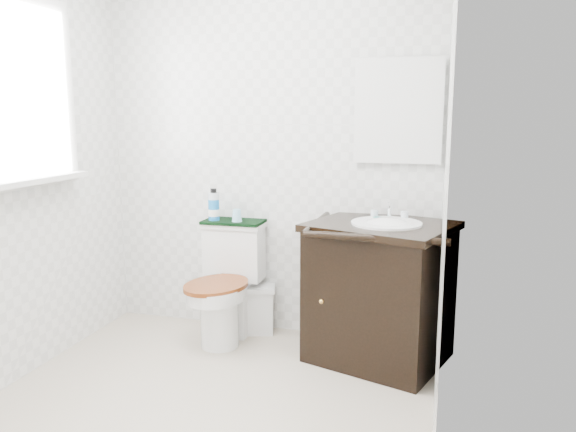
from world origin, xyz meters
The scene contains 12 objects.
floor centered at (0.00, 0.00, 0.00)m, with size 2.40×2.40×0.00m, color beige.
wall_back centered at (0.00, 1.20, 1.20)m, with size 2.40×2.40×0.00m, color white.
wall_right centered at (1.10, 0.00, 1.20)m, with size 2.40×2.40×0.00m, color white.
window centered at (-1.07, 0.25, 1.55)m, with size 0.02×0.70×0.90m, color white.
mirror centered at (0.82, 1.18, 1.45)m, with size 0.50×0.02×0.60m, color silver.
toilet centered at (-0.21, 0.97, 0.33)m, with size 0.44×0.65×0.74m.
vanity centered at (0.77, 0.90, 0.43)m, with size 0.92×0.85×0.92m.
trash_bin centered at (-0.05, 1.10, 0.16)m, with size 0.26×0.23×0.32m.
towel centered at (-0.21, 1.09, 0.74)m, with size 0.39×0.22×0.02m, color black.
mouthwash_bottle centered at (-0.33, 1.06, 0.85)m, with size 0.07×0.07×0.21m.
cup centered at (-0.17, 1.06, 0.79)m, with size 0.06×0.06×0.08m, color #98D9FA.
soap_bar centered at (0.73, 1.00, 0.83)m, with size 0.07×0.05×0.02m, color #17726A.
Camera 1 is at (1.09, -2.27, 1.43)m, focal length 35.00 mm.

